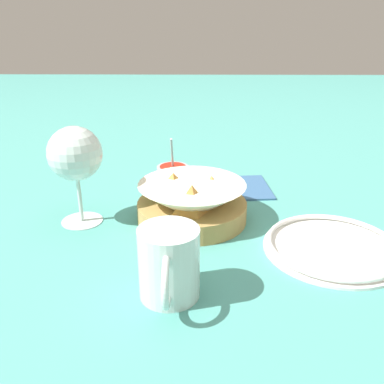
# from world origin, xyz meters

# --- Properties ---
(ground_plane) EXTENTS (4.00, 4.00, 0.00)m
(ground_plane) POSITION_xyz_m (0.00, 0.00, 0.00)
(ground_plane) COLOR teal
(food_basket) EXTENTS (0.20, 0.20, 0.09)m
(food_basket) POSITION_xyz_m (-0.04, -0.04, 0.03)
(food_basket) COLOR #B2894C
(food_basket) RESTS_ON ground_plane
(sauce_cup) EXTENTS (0.08, 0.07, 0.11)m
(sauce_cup) POSITION_xyz_m (-0.23, -0.09, 0.02)
(sauce_cup) COLOR #B7B7BC
(sauce_cup) RESTS_ON ground_plane
(wine_glass) EXTENTS (0.10, 0.10, 0.18)m
(wine_glass) POSITION_xyz_m (-0.03, -0.24, 0.13)
(wine_glass) COLOR silver
(wine_glass) RESTS_ON ground_plane
(beer_mug) EXTENTS (0.12, 0.08, 0.10)m
(beer_mug) POSITION_xyz_m (0.19, -0.07, 0.05)
(beer_mug) COLOR silver
(beer_mug) RESTS_ON ground_plane
(side_plate) EXTENTS (0.22, 0.22, 0.01)m
(side_plate) POSITION_xyz_m (0.07, 0.19, 0.01)
(side_plate) COLOR white
(side_plate) RESTS_ON ground_plane
(napkin) EXTENTS (0.14, 0.09, 0.01)m
(napkin) POSITION_xyz_m (-0.19, 0.09, 0.00)
(napkin) COLOR #38608E
(napkin) RESTS_ON ground_plane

